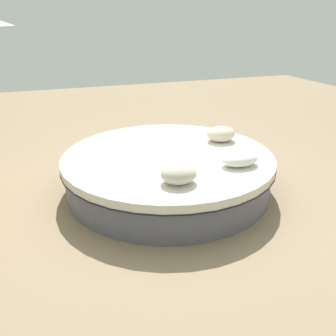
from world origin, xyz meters
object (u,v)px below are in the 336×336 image
Objects in this scene: round_bed at (168,171)px; throw_pillow_2 at (221,134)px; throw_pillow_0 at (179,174)px; throw_pillow_1 at (240,159)px.

throw_pillow_2 reaches higher than round_bed.
round_bed is 6.93× the size of throw_pillow_0.
throw_pillow_2 is at bearing 45.10° from throw_pillow_0.
throw_pillow_1 is (0.68, -0.65, 0.33)m from round_bed.
throw_pillow_0 is at bearing -167.31° from throw_pillow_1.
round_bed is at bearing 136.24° from throw_pillow_1.
round_bed is 5.90× the size of throw_pillow_1.
throw_pillow_0 is 1.54m from throw_pillow_2.
throw_pillow_2 is at bearing 76.47° from throw_pillow_1.
throw_pillow_0 is 0.85× the size of throw_pillow_1.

